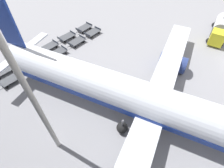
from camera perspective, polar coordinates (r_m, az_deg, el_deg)
The scene contains 13 objects.
airplane at distance 20.43m, azimuth 16.72°, elevation -7.34°, with size 38.85×48.30×14.42m.
fuel_tanker_primary at distance 41.14m, azimuth 31.76°, elevation 15.19°, with size 9.22×3.25×3.17m.
baggage_dolly_row_near_col_a at distance 37.76m, azimuth -9.10°, elevation 17.65°, with size 3.89×2.26×0.92m.
baggage_dolly_row_near_col_b at distance 35.67m, azimuth -14.57°, elevation 14.69°, with size 3.89×2.45×0.92m.
baggage_dolly_row_near_col_c at distance 33.96m, azimuth -19.90°, elevation 11.37°, with size 3.89×2.29×0.92m.
baggage_dolly_row_near_col_d at distance 32.62m, azimuth -25.48°, elevation 7.61°, with size 3.89×2.29×0.92m.
baggage_dolly_row_near_col_e at distance 32.03m, azimuth -32.01°, elevation 3.54°, with size 3.89×2.34×0.92m.
baggage_dolly_row_mid_a_col_a at distance 36.09m, azimuth -6.36°, elevation 16.39°, with size 3.89×2.31×0.92m.
baggage_dolly_row_mid_a_col_b at distance 33.96m, azimuth -11.50°, elevation 13.43°, with size 3.89×2.32×0.92m.
baggage_dolly_row_mid_a_col_c at distance 32.07m, azimuth -17.40°, elevation 9.71°, with size 3.89×2.41×0.92m.
baggage_dolly_row_mid_a_col_d at distance 30.84m, azimuth -23.70°, elevation 5.75°, with size 3.88×2.19×0.92m.
baggage_dolly_row_mid_a_col_e at distance 30.00m, azimuth -30.16°, elevation 1.26°, with size 3.89×2.40×0.92m.
stand_guidance_stripe at distance 26.57m, azimuth -4.41°, elevation 1.20°, with size 2.04×23.11×0.01m.
Camera 1 is at (28.71, -8.04, 19.42)m, focal length 28.00 mm.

